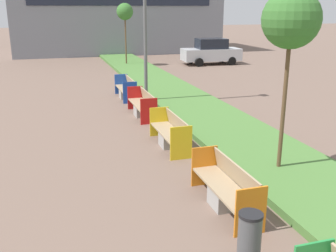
{
  "coord_description": "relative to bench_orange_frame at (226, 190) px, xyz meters",
  "views": [
    {
      "loc": [
        -2.36,
        0.6,
        3.99
      ],
      "look_at": [
        0.9,
        11.34,
        0.6
      ],
      "focal_mm": 42.0,
      "sensor_mm": 36.0,
      "label": 1
    }
  ],
  "objects": [
    {
      "name": "planter_grass_strip",
      "position": [
        2.26,
        4.68,
        -0.28
      ],
      "size": [
        2.8,
        120.0,
        0.18
      ],
      "color": "#4C7A38",
      "rests_on": "ground"
    },
    {
      "name": "building_backdrop",
      "position": [
        3.06,
        31.5,
        3.94
      ],
      "size": [
        18.23,
        9.04,
        8.63
      ],
      "color": "gray",
      "rests_on": "ground"
    },
    {
      "name": "bench_orange_frame",
      "position": [
        0.0,
        0.0,
        0.0
      ],
      "size": [
        0.65,
        2.27,
        0.94
      ],
      "color": "#9E9B96",
      "rests_on": "ground"
    },
    {
      "name": "bench_yellow_frame",
      "position": [
        -0.0,
        3.89,
        -0.0
      ],
      "size": [
        0.65,
        2.25,
        0.94
      ],
      "color": "#9E9B96",
      "rests_on": "ground"
    },
    {
      "name": "bench_red_frame",
      "position": [
        0.0,
        7.5,
        0.0
      ],
      "size": [
        0.65,
        2.34,
        0.94
      ],
      "color": "#9E9B96",
      "rests_on": "ground"
    },
    {
      "name": "bench_blue_frame",
      "position": [
        -0.0,
        10.73,
        -0.0
      ],
      "size": [
        0.65,
        2.16,
        0.94
      ],
      "color": "#9E9B96",
      "rests_on": "ground"
    },
    {
      "name": "litter_bin",
      "position": [
        -0.54,
        -1.99,
        0.12
      ],
      "size": [
        0.38,
        0.38,
        0.99
      ],
      "color": "#4C4F51",
      "rests_on": "ground"
    },
    {
      "name": "sapling_tree_near",
      "position": [
        2.01,
        1.21,
        3.34
      ],
      "size": [
        1.34,
        1.34,
        4.41
      ],
      "color": "brown",
      "rests_on": "ground"
    },
    {
      "name": "sapling_tree_far",
      "position": [
        2.01,
        21.01,
        3.31
      ],
      "size": [
        1.14,
        1.14,
        4.3
      ],
      "color": "brown",
      "rests_on": "ground"
    },
    {
      "name": "parked_car_distant",
      "position": [
        8.1,
        20.04,
        0.54
      ],
      "size": [
        4.31,
        2.03,
        1.86
      ],
      "rotation": [
        0.0,
        0.0,
        -0.07
      ],
      "color": "#B7BABF",
      "rests_on": "ground"
    }
  ]
}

